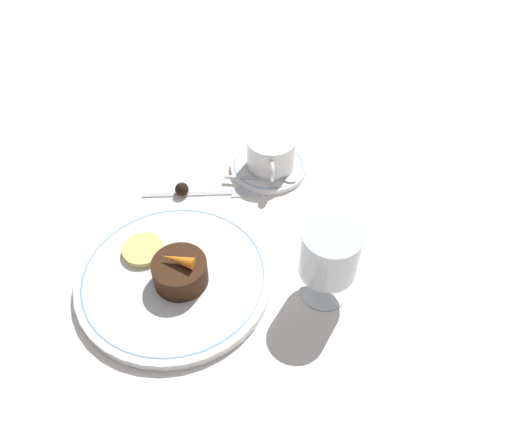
{
  "coord_description": "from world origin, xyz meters",
  "views": [
    {
      "loc": [
        0.45,
        0.05,
        0.58
      ],
      "look_at": [
        -0.04,
        0.06,
        0.04
      ],
      "focal_mm": 35.0,
      "sensor_mm": 36.0,
      "label": 1
    }
  ],
  "objects_px": {
    "dinner_plate": "(174,278)",
    "coffee_cup": "(271,153)",
    "dessert_cake": "(180,272)",
    "wine_glass": "(329,257)",
    "fork": "(216,193)"
  },
  "relations": [
    {
      "from": "fork",
      "to": "coffee_cup",
      "type": "bearing_deg",
      "value": 121.76
    },
    {
      "from": "dessert_cake",
      "to": "fork",
      "type": "bearing_deg",
      "value": 168.25
    },
    {
      "from": "coffee_cup",
      "to": "dessert_cake",
      "type": "relative_size",
      "value": 1.43
    },
    {
      "from": "wine_glass",
      "to": "fork",
      "type": "height_order",
      "value": "wine_glass"
    },
    {
      "from": "wine_glass",
      "to": "fork",
      "type": "distance_m",
      "value": 0.27
    },
    {
      "from": "wine_glass",
      "to": "dessert_cake",
      "type": "xyz_separation_m",
      "value": [
        -0.01,
        -0.2,
        -0.05
      ]
    },
    {
      "from": "dinner_plate",
      "to": "coffee_cup",
      "type": "xyz_separation_m",
      "value": [
        -0.24,
        0.14,
        0.03
      ]
    },
    {
      "from": "dinner_plate",
      "to": "fork",
      "type": "distance_m",
      "value": 0.19
    },
    {
      "from": "wine_glass",
      "to": "dessert_cake",
      "type": "bearing_deg",
      "value": -93.59
    },
    {
      "from": "wine_glass",
      "to": "dessert_cake",
      "type": "height_order",
      "value": "wine_glass"
    },
    {
      "from": "coffee_cup",
      "to": "wine_glass",
      "type": "bearing_deg",
      "value": 14.3
    },
    {
      "from": "coffee_cup",
      "to": "fork",
      "type": "height_order",
      "value": "coffee_cup"
    },
    {
      "from": "dinner_plate",
      "to": "coffee_cup",
      "type": "bearing_deg",
      "value": 148.64
    },
    {
      "from": "dessert_cake",
      "to": "dinner_plate",
      "type": "bearing_deg",
      "value": -125.83
    },
    {
      "from": "wine_glass",
      "to": "dessert_cake",
      "type": "distance_m",
      "value": 0.2
    }
  ]
}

